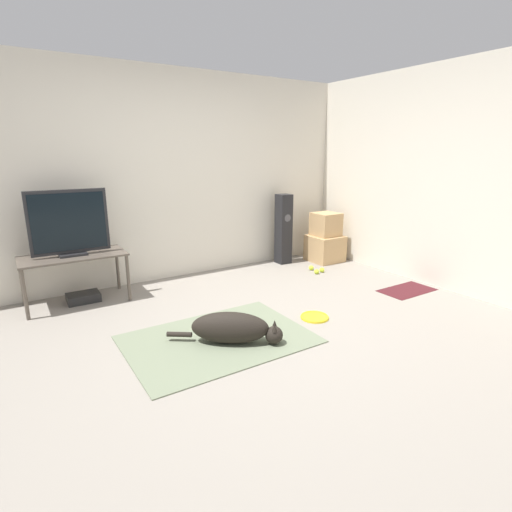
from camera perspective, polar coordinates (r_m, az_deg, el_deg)
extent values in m
plane|color=gray|center=(3.57, 0.09, -11.61)|extent=(12.00, 12.00, 0.00)
cube|color=silver|center=(5.10, -12.98, 10.91)|extent=(8.00, 0.06, 2.55)
cube|color=silver|center=(5.10, 25.89, 9.83)|extent=(0.06, 8.00, 2.55)
cube|color=slate|center=(3.55, -5.37, -11.74)|extent=(1.55, 1.10, 0.01)
ellipsoid|color=black|center=(3.42, -3.73, -10.17)|extent=(0.67, 0.57, 0.27)
sphere|color=black|center=(3.42, 2.59, -11.21)|extent=(0.15, 0.15, 0.15)
cone|color=black|center=(3.42, 2.68, -9.65)|extent=(0.05, 0.05, 0.07)
cone|color=black|center=(3.35, 2.66, -10.24)|extent=(0.05, 0.05, 0.07)
cylinder|color=black|center=(3.53, -10.89, -10.94)|extent=(0.20, 0.16, 0.04)
cylinder|color=yellow|center=(4.00, 8.37, -8.65)|extent=(0.28, 0.28, 0.02)
torus|color=yellow|center=(3.99, 8.37, -8.55)|extent=(0.27, 0.27, 0.02)
cube|color=tan|center=(5.99, 9.81, 1.09)|extent=(0.45, 0.45, 0.38)
cube|color=tan|center=(5.93, 9.94, 4.48)|extent=(0.35, 0.35, 0.34)
cube|color=black|center=(5.75, 3.94, 3.85)|extent=(0.19, 0.19, 1.00)
cylinder|color=#4C4C51|center=(5.65, 4.55, 5.43)|extent=(0.10, 0.00, 0.10)
cube|color=brown|center=(4.60, -24.67, 0.00)|extent=(1.04, 0.51, 0.02)
cylinder|color=brown|center=(4.42, -30.13, -4.84)|extent=(0.04, 0.04, 0.51)
cylinder|color=brown|center=(4.54, -17.78, -3.01)|extent=(0.04, 0.04, 0.51)
cylinder|color=brown|center=(4.85, -30.44, -3.24)|extent=(0.04, 0.04, 0.51)
cylinder|color=brown|center=(4.97, -19.17, -1.62)|extent=(0.04, 0.04, 0.51)
cube|color=#232326|center=(4.60, -24.70, 0.27)|extent=(0.27, 0.20, 0.02)
cube|color=#232326|center=(4.54, -25.17, 4.45)|extent=(0.77, 0.04, 0.66)
cube|color=black|center=(4.52, -25.14, 4.42)|extent=(0.71, 0.01, 0.59)
sphere|color=#C6E033|center=(5.45, 9.40, -1.97)|extent=(0.07, 0.07, 0.07)
sphere|color=#C6E033|center=(5.53, 7.89, -1.69)|extent=(0.07, 0.07, 0.07)
sphere|color=#C6E033|center=(5.37, 8.66, -2.21)|extent=(0.07, 0.07, 0.07)
cube|color=black|center=(4.74, -23.43, -5.45)|extent=(0.33, 0.24, 0.09)
cube|color=#47191E|center=(5.03, 20.76, -4.58)|extent=(0.67, 0.38, 0.01)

